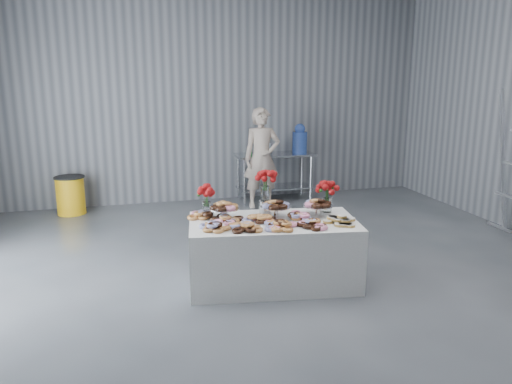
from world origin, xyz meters
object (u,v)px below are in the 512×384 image
at_px(water_jug, 300,140).
at_px(person, 262,158).
at_px(prep_table, 274,168).
at_px(trash_barrel, 71,195).
at_px(display_table, 273,252).

xyz_separation_m(water_jug, person, (-0.87, -0.41, -0.25)).
distance_m(prep_table, water_jug, 0.73).
bearing_deg(prep_table, trash_barrel, -180.00).
height_order(display_table, water_jug, water_jug).
relative_size(display_table, person, 1.06).
relative_size(water_jug, person, 0.31).
relative_size(prep_table, person, 0.83).
relative_size(person, trash_barrel, 2.73).
bearing_deg(trash_barrel, prep_table, 0.00).
bearing_deg(water_jug, trash_barrel, 180.00).
bearing_deg(person, water_jug, 29.96).
height_order(prep_table, water_jug, water_jug).
bearing_deg(trash_barrel, person, -7.10).
relative_size(prep_table, water_jug, 2.71).
bearing_deg(display_table, person, 76.33).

